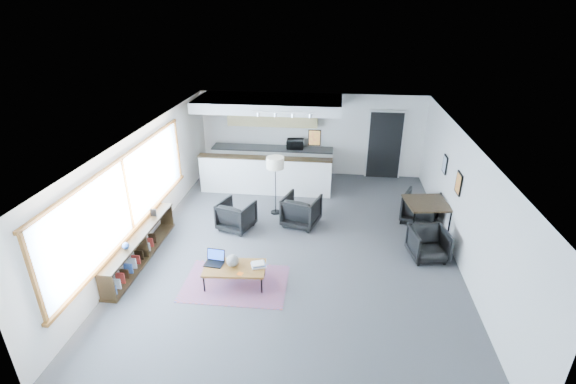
# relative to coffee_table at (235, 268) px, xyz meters

# --- Properties ---
(room) EXTENTS (7.02, 9.02, 2.62)m
(room) POSITION_rel_coffee_table_xyz_m (1.08, 1.61, 0.94)
(room) COLOR #464649
(room) RESTS_ON ground
(window) EXTENTS (0.10, 5.95, 1.66)m
(window) POSITION_rel_coffee_table_xyz_m (-2.38, 0.71, 1.09)
(window) COLOR #8CBFFF
(window) RESTS_ON room
(console) EXTENTS (0.35, 3.00, 0.80)m
(console) POSITION_rel_coffee_table_xyz_m (-2.22, 0.56, -0.04)
(console) COLOR black
(console) RESTS_ON floor
(kitchenette) EXTENTS (4.20, 1.96, 2.60)m
(kitchenette) POSITION_rel_coffee_table_xyz_m (-0.12, 5.32, 1.01)
(kitchenette) COLOR white
(kitchenette) RESTS_ON floor
(doorway) EXTENTS (1.10, 0.12, 2.15)m
(doorway) POSITION_rel_coffee_table_xyz_m (3.38, 6.03, 0.71)
(doorway) COLOR black
(doorway) RESTS_ON room
(track_light) EXTENTS (1.60, 0.07, 0.15)m
(track_light) POSITION_rel_coffee_table_xyz_m (0.49, 3.81, 2.16)
(track_light) COLOR silver
(track_light) RESTS_ON room
(wall_art_lower) EXTENTS (0.03, 0.38, 0.48)m
(wall_art_lower) POSITION_rel_coffee_table_xyz_m (4.55, 2.01, 1.19)
(wall_art_lower) COLOR black
(wall_art_lower) RESTS_ON room
(wall_art_upper) EXTENTS (0.03, 0.34, 0.44)m
(wall_art_upper) POSITION_rel_coffee_table_xyz_m (4.55, 3.31, 1.14)
(wall_art_upper) COLOR black
(wall_art_upper) RESTS_ON room
(kilim_rug) EXTENTS (2.07, 1.43, 0.01)m
(kilim_rug) POSITION_rel_coffee_table_xyz_m (0.00, 0.00, -0.36)
(kilim_rug) COLOR #693A52
(kilim_rug) RESTS_ON floor
(coffee_table) EXTENTS (1.26, 0.75, 0.39)m
(coffee_table) POSITION_rel_coffee_table_xyz_m (0.00, 0.00, 0.00)
(coffee_table) COLOR brown
(coffee_table) RESTS_ON floor
(laptop) EXTENTS (0.39, 0.33, 0.26)m
(laptop) POSITION_rel_coffee_table_xyz_m (-0.42, 0.12, 0.11)
(laptop) COLOR black
(laptop) RESTS_ON coffee_table
(ceramic_pot) EXTENTS (0.24, 0.24, 0.24)m
(ceramic_pot) POSITION_rel_coffee_table_xyz_m (-0.04, 0.04, 0.15)
(ceramic_pot) COLOR gray
(ceramic_pot) RESTS_ON coffee_table
(book_stack) EXTENTS (0.34, 0.31, 0.09)m
(book_stack) POSITION_rel_coffee_table_xyz_m (0.46, 0.09, 0.07)
(book_stack) COLOR silver
(book_stack) RESTS_ON coffee_table
(coaster) EXTENTS (0.13, 0.13, 0.01)m
(coaster) POSITION_rel_coffee_table_xyz_m (0.16, -0.21, 0.03)
(coaster) COLOR #E5590C
(coaster) RESTS_ON coffee_table
(armchair_left) EXTENTS (0.96, 0.93, 0.79)m
(armchair_left) POSITION_rel_coffee_table_xyz_m (-0.48, 2.20, 0.03)
(armchair_left) COLOR black
(armchair_left) RESTS_ON floor
(armchair_right) EXTENTS (1.02, 0.98, 0.85)m
(armchair_right) POSITION_rel_coffee_table_xyz_m (1.09, 2.59, 0.06)
(armchair_right) COLOR black
(armchair_right) RESTS_ON floor
(floor_lamp) EXTENTS (0.54, 0.54, 1.57)m
(floor_lamp) POSITION_rel_coffee_table_xyz_m (0.36, 3.13, 1.00)
(floor_lamp) COLOR black
(floor_lamp) RESTS_ON floor
(dining_table) EXTENTS (1.10, 1.10, 0.81)m
(dining_table) POSITION_rel_coffee_table_xyz_m (4.08, 2.54, 0.37)
(dining_table) COLOR black
(dining_table) RESTS_ON floor
(dining_chair_near) EXTENTS (0.74, 0.71, 0.66)m
(dining_chair_near) POSITION_rel_coffee_table_xyz_m (3.96, 1.39, -0.04)
(dining_chair_near) COLOR black
(dining_chair_near) RESTS_ON floor
(dining_chair_far) EXTENTS (0.90, 0.88, 0.72)m
(dining_chair_far) POSITION_rel_coffee_table_xyz_m (4.08, 3.11, -0.00)
(dining_chair_far) COLOR black
(dining_chair_far) RESTS_ON floor
(microwave) EXTENTS (0.53, 0.30, 0.35)m
(microwave) POSITION_rel_coffee_table_xyz_m (0.60, 5.76, 0.74)
(microwave) COLOR black
(microwave) RESTS_ON kitchenette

